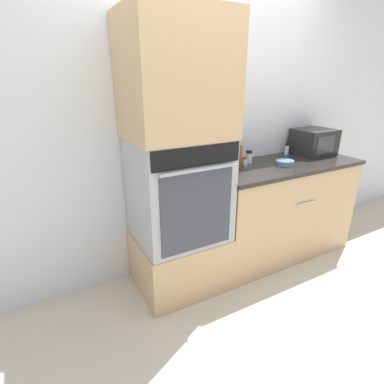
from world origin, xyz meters
name	(u,v)px	position (x,y,z in m)	size (l,w,h in m)	color
ground_plane	(233,289)	(0.00, 0.00, 0.00)	(12.00, 12.00, 0.00)	beige
wall_back	(197,129)	(0.00, 0.63, 1.25)	(8.00, 0.05, 2.50)	silver
oven_cabinet_base	(179,259)	(-0.35, 0.30, 0.23)	(0.70, 0.60, 0.46)	tan
wall_oven	(178,190)	(-0.35, 0.30, 0.86)	(0.67, 0.64, 0.79)	#9EA0A5
oven_cabinet_upper	(176,78)	(-0.35, 0.30, 1.66)	(0.70, 0.60, 0.81)	tan
counter_unit	(278,209)	(0.73, 0.30, 0.47)	(1.48, 0.63, 0.93)	tan
microwave	(314,142)	(1.23, 0.41, 1.06)	(0.38, 0.33, 0.25)	#232326
knife_block	(232,156)	(0.22, 0.40, 1.03)	(0.11, 0.12, 0.24)	brown
bowl	(285,163)	(0.67, 0.23, 0.95)	(0.16, 0.16, 0.05)	#517599
condiment_jar_near	(249,157)	(0.44, 0.45, 0.99)	(0.06, 0.06, 0.12)	silver
condiment_jar_mid	(245,161)	(0.36, 0.40, 0.97)	(0.05, 0.05, 0.08)	silver
condiment_jar_far	(287,149)	(0.99, 0.52, 0.99)	(0.04, 0.04, 0.12)	silver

